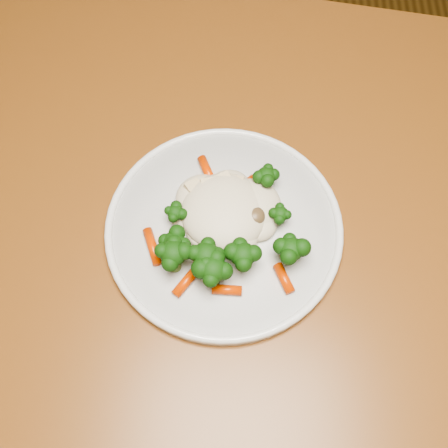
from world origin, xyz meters
The scene contains 3 objects.
dining_table centered at (-0.14, 0.10, 0.65)m, with size 1.27×0.95×0.75m.
plate centered at (-0.19, 0.06, 0.76)m, with size 0.30×0.30×0.01m, color silver.
meal centered at (-0.19, 0.04, 0.79)m, with size 0.21×0.20×0.05m.
Camera 1 is at (-0.18, -0.26, 1.40)m, focal length 45.00 mm.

